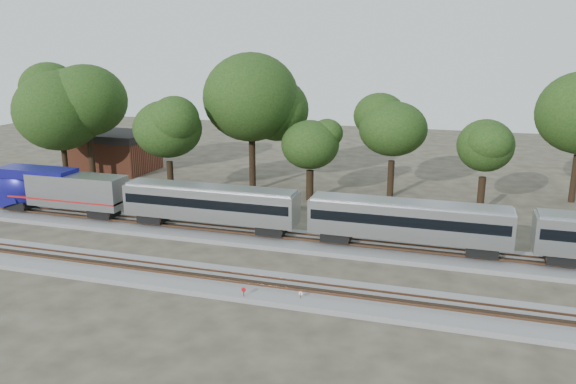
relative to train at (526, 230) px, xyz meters
name	(u,v)px	position (x,y,z in m)	size (l,w,h in m)	color
ground	(249,265)	(-20.67, -6.00, -3.06)	(160.00, 160.00, 0.00)	#383328
track_far	(273,239)	(-20.67, 0.00, -2.86)	(160.00, 5.00, 0.73)	slate
track_near	(230,283)	(-20.67, -10.00, -2.86)	(160.00, 5.00, 0.73)	slate
train	(526,230)	(0.00, 0.00, 0.00)	(103.08, 2.94, 4.33)	#AAACB1
switch_stand_red	(244,293)	(-18.71, -12.23, -2.40)	(0.33, 0.06, 1.04)	#512D19
switch_stand_white	(301,296)	(-14.93, -11.36, -2.50)	(0.28, 0.05, 0.88)	#512D19
switch_lever	(325,305)	(-13.25, -11.41, -2.91)	(0.50, 0.30, 0.30)	#512D19
brick_building	(113,151)	(-51.08, 21.11, -0.37)	(11.46, 8.35, 5.34)	brown
tree_0	(60,111)	(-52.17, 12.42, 6.10)	(9.32, 9.32, 13.15)	black
tree_1	(86,101)	(-49.54, 14.17, 7.25)	(10.49, 10.49, 14.80)	black
tree_2	(168,129)	(-36.34, 10.18, 4.87)	(8.08, 8.08, 11.39)	black
tree_3	(251,97)	(-28.77, 16.42, 8.01)	(11.27, 11.27, 15.88)	black
tree_4	(310,145)	(-21.08, 14.20, 3.21)	(6.40, 6.40, 9.02)	black
tree_5	(393,129)	(-12.56, 18.05, 4.80)	(8.01, 8.01, 11.29)	black
tree_6	(485,146)	(-2.83, 14.45, 4.02)	(7.22, 7.22, 10.18)	black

